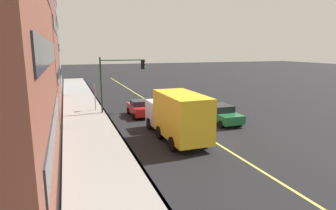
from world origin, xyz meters
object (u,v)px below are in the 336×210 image
Objects in this scene: traffic_light_mast at (119,75)px; street_sign_post at (95,95)px; car_red at (140,108)px; car_maroon at (172,96)px; truck_yellow at (177,115)px; car_green at (221,114)px.

traffic_light_mast is 1.91× the size of street_sign_post.
car_maroon is (5.17, -5.20, -0.01)m from car_red.
truck_yellow reaches higher than street_sign_post.
car_red is at bearing 134.82° from car_maroon.
traffic_light_mast reaches higher than truck_yellow.
car_green reaches higher than car_maroon.
truck_yellow is (-12.83, 4.51, 0.98)m from car_maroon.
traffic_light_mast reaches higher than car_red.
traffic_light_mast is at bearing 35.75° from car_red.
car_maroon is at bearing -65.29° from traffic_light_mast.
car_maroon is 9.16m from street_sign_post.
traffic_light_mast is (6.82, 7.41, 2.99)m from car_green.
car_green is 7.57m from car_red.
car_green reaches higher than car_red.
car_green is at bearing -132.66° from traffic_light_mast.
truck_yellow is at bearing 160.61° from car_maroon.
truck_yellow is 11.94m from street_sign_post.
traffic_light_mast is at bearing 114.71° from car_maroon.
truck_yellow reaches higher than car_red.
car_red is 7.33m from car_maroon.
street_sign_post reaches higher than car_red.
truck_yellow is at bearing 119.23° from car_green.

